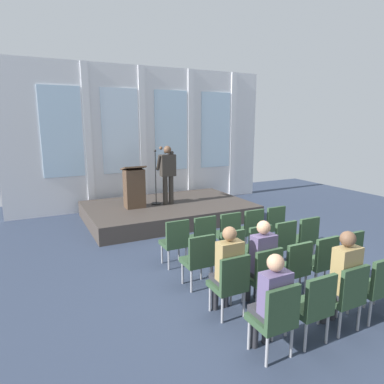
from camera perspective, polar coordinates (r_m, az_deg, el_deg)
ground_plane at (r=6.13m, az=13.40°, el=-15.05°), size 16.60×16.60×0.00m
rear_partition at (r=11.14m, az=-7.49°, el=9.14°), size 8.52×0.14×4.44m
stage_platform at (r=9.79m, az=-4.03°, el=-3.18°), size 4.55×2.95×0.43m
speaker at (r=9.54m, az=-4.15°, el=3.63°), size 0.51×0.69×1.65m
mic_stand at (r=9.65m, az=-6.10°, el=-0.08°), size 0.28×0.28×1.55m
lectern at (r=9.31m, az=-9.73°, el=0.74°), size 0.60×0.48×1.16m
chair_r0_c0 at (r=6.48m, az=-2.84°, el=-8.08°), size 0.46×0.44×0.94m
chair_r0_c1 at (r=6.72m, az=1.75°, el=-7.33°), size 0.46×0.44×0.94m
chair_r0_c2 at (r=7.00m, az=5.99°, el=-6.60°), size 0.46×0.44×0.94m
chair_r0_c3 at (r=7.32m, az=9.87°, el=-5.90°), size 0.46×0.44×0.94m
chair_r0_c4 at (r=7.66m, az=13.40°, el=-5.23°), size 0.46×0.44×0.94m
chair_r1_c0 at (r=5.67m, az=1.13°, el=-11.02°), size 0.46×0.44×0.94m
chair_r1_c1 at (r=5.94m, az=6.19°, el=-9.99°), size 0.46×0.44×0.94m
chair_r1_c2 at (r=6.26m, az=10.74°, el=-8.99°), size 0.46×0.44×0.94m
chair_r1_c3 at (r=6.61m, az=14.82°, el=-8.05°), size 0.46×0.44×0.94m
chair_r1_c4 at (r=7.00m, az=18.44°, el=-7.17°), size 0.46×0.44×0.94m
chair_r2_c0 at (r=4.92m, az=6.48°, el=-14.81°), size 0.46×0.44×0.94m
audience_r2_c0 at (r=4.90m, az=6.01°, el=-12.34°), size 0.36×0.39×1.33m
chair_r2_c1 at (r=5.23m, az=11.99°, el=-13.31°), size 0.46×0.44×0.94m
audience_r2_c1 at (r=5.21m, az=11.53°, el=-10.96°), size 0.36×0.39×1.33m
chair_r2_c2 at (r=5.59m, az=16.79°, el=-11.90°), size 0.46×0.44×0.94m
chair_r2_c3 at (r=5.98m, az=20.94°, el=-10.59°), size 0.46×0.44×0.94m
chair_r2_c4 at (r=6.40m, az=24.54°, el=-9.41°), size 0.46×0.44×0.94m
chair_r3_c0 at (r=4.25m, az=13.92°, el=-19.67°), size 0.46×0.44×0.94m
audience_r3_c0 at (r=4.22m, az=13.28°, el=-17.15°), size 0.36×0.39×1.27m
chair_r3_c1 at (r=4.61m, az=19.73°, el=-17.39°), size 0.46×0.44×0.94m
chair_r3_c2 at (r=5.01m, az=24.53°, el=-15.34°), size 0.46×0.44×0.94m
audience_r3_c2 at (r=4.96m, az=24.04°, el=-12.72°), size 0.36×0.39×1.37m
chair_r3_c3 at (r=5.45m, az=28.52°, el=-13.52°), size 0.46×0.44×0.94m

